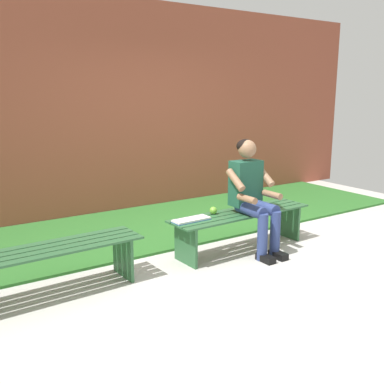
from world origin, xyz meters
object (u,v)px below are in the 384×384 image
(apple, at_px, (213,210))
(book_open, at_px, (191,220))
(person_seated, at_px, (253,192))
(bench_far, at_px, (46,260))
(bench_near, at_px, (241,221))

(apple, bearing_deg, book_open, 13.85)
(person_seated, relative_size, book_open, 2.97)
(person_seated, height_order, apple, person_seated)
(person_seated, xyz_separation_m, book_open, (0.72, -0.12, -0.23))
(bench_far, relative_size, apple, 20.66)
(bench_near, relative_size, person_seated, 1.42)
(bench_near, bearing_deg, book_open, -1.52)
(bench_far, relative_size, book_open, 4.10)
(bench_near, distance_m, apple, 0.36)
(apple, bearing_deg, bench_far, 3.16)
(person_seated, bearing_deg, bench_near, -54.98)
(book_open, bearing_deg, bench_far, -1.55)
(bench_near, height_order, bench_far, same)
(bench_near, height_order, apple, apple)
(person_seated, height_order, book_open, person_seated)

